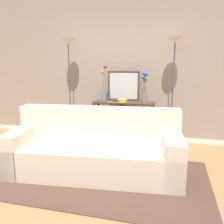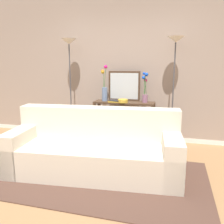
# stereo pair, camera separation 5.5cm
# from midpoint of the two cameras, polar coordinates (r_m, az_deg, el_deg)

# --- Properties ---
(ground_plane) EXTENTS (16.00, 16.00, 0.02)m
(ground_plane) POSITION_cam_midpoint_polar(r_m,az_deg,el_deg) (3.20, -6.60, -16.78)
(ground_plane) COLOR #9E754C
(back_wall) EXTENTS (12.00, 0.15, 2.97)m
(back_wall) POSITION_cam_midpoint_polar(r_m,az_deg,el_deg) (4.80, 2.31, 11.33)
(back_wall) COLOR white
(back_wall) RESTS_ON ground
(area_rug) EXTENTS (3.05, 1.66, 0.01)m
(area_rug) POSITION_cam_midpoint_polar(r_m,az_deg,el_deg) (3.35, -4.41, -14.99)
(area_rug) COLOR #51382D
(area_rug) RESTS_ON ground
(couch) EXTENTS (2.40, 1.10, 0.88)m
(couch) POSITION_cam_midpoint_polar(r_m,az_deg,el_deg) (3.37, -3.66, -9.11)
(couch) COLOR beige
(couch) RESTS_ON ground
(console_table) EXTENTS (1.13, 0.33, 0.80)m
(console_table) POSITION_cam_midpoint_polar(r_m,az_deg,el_deg) (4.50, 3.24, -0.81)
(console_table) COLOR #473323
(console_table) RESTS_ON ground
(floor_lamp_left) EXTENTS (0.28, 0.28, 1.96)m
(floor_lamp_left) POSITION_cam_midpoint_polar(r_m,az_deg,el_deg) (4.71, -9.79, 11.82)
(floor_lamp_left) COLOR #4C4C51
(floor_lamp_left) RESTS_ON ground
(floor_lamp_right) EXTENTS (0.28, 0.28, 1.94)m
(floor_lamp_right) POSITION_cam_midpoint_polar(r_m,az_deg,el_deg) (4.28, 15.13, 11.50)
(floor_lamp_right) COLOR #4C4C51
(floor_lamp_right) RESTS_ON ground
(wall_mirror) EXTENTS (0.61, 0.02, 0.56)m
(wall_mirror) POSITION_cam_midpoint_polar(r_m,az_deg,el_deg) (4.55, 3.27, 6.22)
(wall_mirror) COLOR #473323
(wall_mirror) RESTS_ON console_table
(vase_tall_flowers) EXTENTS (0.12, 0.12, 0.67)m
(vase_tall_flowers) POSITION_cam_midpoint_polar(r_m,az_deg,el_deg) (4.52, -1.47, 5.67)
(vase_tall_flowers) COLOR #6B84AD
(vase_tall_flowers) RESTS_ON console_table
(vase_short_flowers) EXTENTS (0.12, 0.13, 0.55)m
(vase_short_flowers) POSITION_cam_midpoint_polar(r_m,az_deg,el_deg) (4.39, 8.25, 5.13)
(vase_short_flowers) COLOR gray
(vase_short_flowers) RESTS_ON console_table
(fruit_bowl) EXTENTS (0.19, 0.19, 0.06)m
(fruit_bowl) POSITION_cam_midpoint_polar(r_m,az_deg,el_deg) (4.36, 2.96, 2.68)
(fruit_bowl) COLOR gold
(fruit_bowl) RESTS_ON console_table
(book_stack) EXTENTS (0.22, 0.14, 0.04)m
(book_stack) POSITION_cam_midpoint_polar(r_m,az_deg,el_deg) (4.39, 1.00, 2.62)
(book_stack) COLOR gold
(book_stack) RESTS_ON console_table
(book_row_under_console) EXTENTS (0.42, 0.18, 0.13)m
(book_row_under_console) POSITION_cam_midpoint_polar(r_m,az_deg,el_deg) (4.68, 0.17, -6.41)
(book_row_under_console) COLOR silver
(book_row_under_console) RESTS_ON ground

